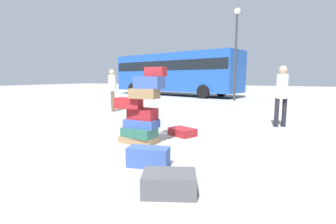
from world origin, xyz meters
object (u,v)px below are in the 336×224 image
(suitcase_teal_behind_tower, at_px, (142,121))
(person_tourist_with_camera, at_px, (282,91))
(suitcase_navy_left_side, at_px, (148,157))
(person_bearded_onlooker, at_px, (112,86))
(suitcase_charcoal_upright_blue, at_px, (169,183))
(suitcase_maroon_white_trunk, at_px, (182,132))
(suitcase_tower, at_px, (142,112))
(parked_bus, at_px, (174,71))
(lamp_post, at_px, (236,40))

(suitcase_teal_behind_tower, bearing_deg, person_tourist_with_camera, 15.79)
(suitcase_teal_behind_tower, xyz_separation_m, person_tourist_with_camera, (3.52, 1.69, 0.87))
(suitcase_navy_left_side, distance_m, person_bearded_onlooker, 6.78)
(suitcase_navy_left_side, xyz_separation_m, suitcase_charcoal_upright_blue, (0.69, -0.68, -0.02))
(person_bearded_onlooker, xyz_separation_m, person_tourist_with_camera, (6.30, -0.52, -0.00))
(suitcase_teal_behind_tower, relative_size, suitcase_maroon_white_trunk, 1.25)
(suitcase_tower, distance_m, suitcase_teal_behind_tower, 1.92)
(suitcase_teal_behind_tower, distance_m, parked_bus, 12.78)
(suitcase_tower, bearing_deg, parked_bus, 112.22)
(parked_bus, distance_m, lamp_post, 6.02)
(suitcase_maroon_white_trunk, distance_m, person_tourist_with_camera, 3.15)
(person_bearded_onlooker, bearing_deg, suitcase_maroon_white_trunk, 13.64)
(suitcase_charcoal_upright_blue, bearing_deg, person_tourist_with_camera, 55.51)
(suitcase_charcoal_upright_blue, height_order, person_bearded_onlooker, person_bearded_onlooker)
(suitcase_charcoal_upright_blue, xyz_separation_m, person_tourist_with_camera, (1.00, 5.05, 0.88))
(suitcase_charcoal_upright_blue, xyz_separation_m, person_bearded_onlooker, (-5.31, 5.57, 0.88))
(suitcase_navy_left_side, xyz_separation_m, person_bearded_onlooker, (-4.61, 4.89, 0.86))
(suitcase_navy_left_side, distance_m, lamp_post, 12.48)
(suitcase_maroon_white_trunk, height_order, person_tourist_with_camera, person_tourist_with_camera)
(suitcase_charcoal_upright_blue, relative_size, parked_bus, 0.06)
(parked_bus, bearing_deg, lamp_post, -13.31)
(suitcase_charcoal_upright_blue, bearing_deg, parked_bus, 91.37)
(suitcase_tower, xyz_separation_m, suitcase_maroon_white_trunk, (0.49, 1.02, -0.57))
(suitcase_teal_behind_tower, xyz_separation_m, lamp_post, (0.69, 9.26, 3.40))
(suitcase_tower, relative_size, person_tourist_with_camera, 0.94)
(suitcase_charcoal_upright_blue, bearing_deg, suitcase_maroon_white_trunk, 86.79)
(suitcase_navy_left_side, bearing_deg, person_tourist_with_camera, 56.14)
(suitcase_teal_behind_tower, height_order, lamp_post, lamp_post)
(suitcase_tower, height_order, suitcase_navy_left_side, suitcase_tower)
(suitcase_teal_behind_tower, xyz_separation_m, suitcase_charcoal_upright_blue, (2.52, -3.36, -0.01))
(suitcase_charcoal_upright_blue, xyz_separation_m, parked_bus, (-7.00, 15.22, 1.71))
(suitcase_navy_left_side, height_order, person_tourist_with_camera, person_tourist_with_camera)
(suitcase_tower, distance_m, person_tourist_with_camera, 4.13)
(suitcase_teal_behind_tower, bearing_deg, suitcase_charcoal_upright_blue, -62.98)
(suitcase_maroon_white_trunk, bearing_deg, person_tourist_with_camera, 71.93)
(person_bearded_onlooker, distance_m, person_tourist_with_camera, 6.32)
(lamp_post, bearing_deg, suitcase_maroon_white_trunk, -85.32)
(parked_bus, bearing_deg, person_bearded_onlooker, -66.70)
(suitcase_tower, distance_m, suitcase_maroon_white_trunk, 1.27)
(person_bearded_onlooker, distance_m, lamp_post, 8.26)
(person_tourist_with_camera, xyz_separation_m, parked_bus, (-8.00, 10.16, 0.83))
(suitcase_tower, height_order, person_tourist_with_camera, person_tourist_with_camera)
(suitcase_teal_behind_tower, height_order, suitcase_navy_left_side, suitcase_navy_left_side)
(suitcase_charcoal_upright_blue, distance_m, person_tourist_with_camera, 5.23)
(suitcase_navy_left_side, bearing_deg, suitcase_teal_behind_tower, 111.49)
(suitcase_charcoal_upright_blue, height_order, person_tourist_with_camera, person_tourist_with_camera)
(suitcase_tower, bearing_deg, suitcase_maroon_white_trunk, 64.62)
(person_bearded_onlooker, xyz_separation_m, lamp_post, (3.47, 7.06, 2.53))
(person_tourist_with_camera, bearing_deg, suitcase_teal_behind_tower, -5.06)
(suitcase_maroon_white_trunk, bearing_deg, person_bearded_onlooker, 171.63)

